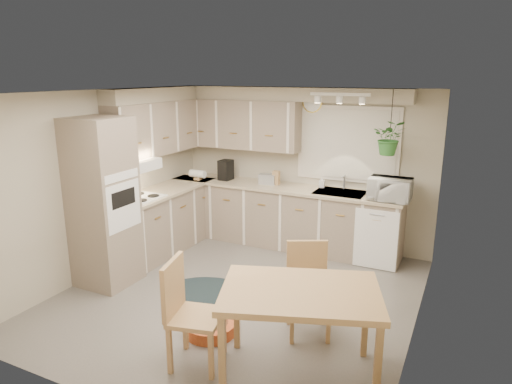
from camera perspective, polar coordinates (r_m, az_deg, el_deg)
floor at (r=5.64m, az=-2.18°, el=-12.81°), size 4.20×4.20×0.00m
ceiling at (r=5.01m, az=-2.46°, el=12.36°), size 4.20×4.20×0.00m
wall_back at (r=7.07m, az=5.75°, el=3.16°), size 4.00×0.04×2.40m
wall_front at (r=3.59m, az=-18.51°, el=-9.09°), size 4.00×0.04×2.40m
wall_left at (r=6.36m, az=-18.41°, el=1.19°), size 0.04×4.20×2.40m
wall_right at (r=4.64m, az=20.09°, el=-3.83°), size 0.04×4.20×2.40m
base_cab_left at (r=7.01m, az=-11.19°, el=-3.50°), size 0.60×1.85×0.90m
base_cab_back at (r=7.05m, az=3.22°, el=-3.11°), size 3.60×0.60×0.90m
counter_left at (r=6.87m, az=-11.32°, el=0.21°), size 0.64×1.89×0.04m
counter_back at (r=6.92m, az=3.24°, el=0.58°), size 3.64×0.64×0.04m
oven_stack at (r=5.92m, az=-18.53°, el=-1.30°), size 0.65×0.65×2.10m
wall_oven_face at (r=5.70m, az=-16.22°, el=-1.71°), size 0.02×0.56×0.58m
upper_cab_left at (r=6.89m, az=-11.98°, el=7.88°), size 0.35×2.00×0.75m
upper_cab_back at (r=7.22m, az=-2.17°, el=8.48°), size 2.00×0.35×0.75m
soffit_left at (r=6.87m, az=-12.36°, el=11.83°), size 0.30×2.00×0.20m
soffit_back at (r=6.86m, az=3.94°, el=12.12°), size 3.60×0.30×0.20m
cooktop at (r=6.43m, az=-14.33°, el=-0.73°), size 0.52×0.58×0.02m
range_hood at (r=6.34m, az=-14.73°, el=3.26°), size 0.40×0.60×0.14m
window_blinds at (r=6.76m, az=11.34°, el=5.87°), size 1.40×0.02×1.00m
window_frame at (r=6.77m, az=11.36°, el=5.88°), size 1.50×0.02×1.10m
sink at (r=6.65m, az=10.45°, el=-0.40°), size 0.70×0.48×0.10m
dishwasher_front at (r=6.38m, az=14.70°, el=-5.79°), size 0.58×0.02×0.83m
track_light_bar at (r=6.19m, az=10.42°, el=11.93°), size 0.80×0.04×0.04m
wall_clock at (r=6.86m, az=7.07°, el=11.04°), size 0.30×0.03×0.30m
dining_table at (r=4.13m, az=5.45°, el=-17.27°), size 1.55×1.28×0.84m
chair_left at (r=4.27m, az=-7.44°, el=-14.89°), size 0.57×0.57×1.00m
chair_back at (r=4.72m, az=6.59°, el=-12.26°), size 0.59×0.59×0.94m
braided_rug at (r=5.66m, az=-5.59°, el=-12.68°), size 1.24×0.93×0.01m
pet_bed at (r=4.92m, az=-5.69°, el=-16.50°), size 0.54×0.54×0.12m
microwave at (r=6.36m, az=16.42°, el=0.64°), size 0.55×0.31×0.37m
soap_bottle at (r=6.86m, az=8.23°, el=0.84°), size 0.10×0.18×0.08m
hanging_plant at (r=6.25m, az=16.35°, el=6.07°), size 0.48×0.52×0.36m
coffee_maker at (r=7.31m, az=-3.80°, el=2.77°), size 0.19×0.23×0.32m
toaster at (r=7.02m, az=1.46°, el=1.62°), size 0.27×0.17×0.16m
knife_block at (r=6.99m, az=2.55°, el=1.79°), size 0.10×0.10×0.21m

